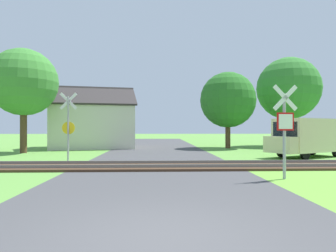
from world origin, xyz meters
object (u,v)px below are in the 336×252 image
object	(u,v)px
house	(93,125)
tree_far	(288,89)
stop_sign_near	(285,125)
tree_left	(24,82)
tree_right	(228,100)
mail_truck	(307,136)
crossing_sign_far	(68,123)

from	to	relation	value
house	tree_far	distance (m)	18.06
stop_sign_near	tree_far	distance (m)	19.53
tree_left	tree_right	size ratio (longest dim) A/B	1.11
house	mail_truck	world-z (taller)	house
tree_left	tree_far	xyz separation A→B (m)	(21.30, 6.59, 0.55)
mail_truck	house	bearing A→B (deg)	30.85
stop_sign_near	tree_right	world-z (taller)	tree_right
tree_far	mail_truck	distance (m)	11.53
house	tree_left	distance (m)	6.98
mail_truck	tree_left	bearing A→B (deg)	51.29
crossing_sign_far	mail_truck	size ratio (longest dim) A/B	0.67
stop_sign_near	house	size ratio (longest dim) A/B	0.40
tree_right	mail_truck	distance (m)	8.87
tree_far	tree_right	xyz separation A→B (m)	(-6.21, -2.26, -1.29)
tree_left	house	bearing A→B (deg)	55.40
tree_left	mail_truck	size ratio (longest dim) A/B	1.37
crossing_sign_far	tree_left	bearing A→B (deg)	128.68
crossing_sign_far	tree_far	xyz separation A→B (m)	(16.69, 12.04, 3.41)
stop_sign_near	tree_left	xyz separation A→B (m)	(-13.35, 10.89, 3.01)
mail_truck	tree_right	bearing A→B (deg)	-8.12
house	tree_right	world-z (taller)	tree_right
house	tree_right	size ratio (longest dim) A/B	1.23
stop_sign_near	tree_far	world-z (taller)	tree_far
stop_sign_near	mail_truck	size ratio (longest dim) A/B	0.61
tree_right	tree_far	bearing A→B (deg)	19.95
tree_left	tree_right	distance (m)	15.71
house	tree_left	xyz separation A→B (m)	(-3.61, -5.24, 2.86)
tree_right	tree_left	bearing A→B (deg)	-163.98
tree_far	tree_right	world-z (taller)	tree_far
tree_left	tree_far	distance (m)	22.30
tree_right	crossing_sign_far	bearing A→B (deg)	-136.96
stop_sign_near	tree_far	size ratio (longest dim) A/B	0.38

